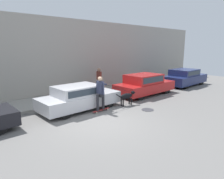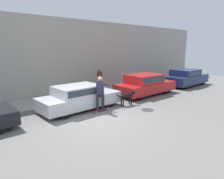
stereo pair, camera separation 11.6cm
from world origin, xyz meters
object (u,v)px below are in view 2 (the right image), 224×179
skateboarder (100,92)px  pedestrian_with_bag (100,79)px  parked_car_2 (145,85)px  dog (127,96)px  parked_car_1 (79,98)px  parked_car_3 (186,78)px

skateboarder → pedestrian_with_bag: size_ratio=1.69×
parked_car_2 → dog: size_ratio=3.31×
parked_car_1 → parked_car_3: size_ratio=0.98×
pedestrian_with_bag → parked_car_2: bearing=145.8°
parked_car_2 → parked_car_3: (5.01, -0.00, -0.01)m
dog → pedestrian_with_bag: (0.69, 3.36, 0.49)m
parked_car_1 → pedestrian_with_bag: size_ratio=2.67×
parked_car_1 → pedestrian_with_bag: 3.82m
parked_car_1 → parked_car_3: (9.98, 0.00, 0.05)m
parked_car_3 → pedestrian_with_bag: 7.37m
parked_car_3 → skateboarder: skateboarder is taller
skateboarder → pedestrian_with_bag: (2.43, 3.32, -0.01)m
dog → skateboarder: bearing=-177.3°
parked_car_2 → pedestrian_with_bag: size_ratio=2.73×
parked_car_3 → dog: (-7.67, -1.03, -0.15)m
parked_car_3 → skateboarder: bearing=-175.8°
parked_car_1 → skateboarder: skateboarder is taller
parked_car_2 → parked_car_3: bearing=-0.5°
parked_car_2 → pedestrian_with_bag: pedestrian_with_bag is taller
parked_car_1 → pedestrian_with_bag: (3.00, 2.33, 0.39)m
parked_car_3 → parked_car_2: bearing=178.2°
parked_car_2 → parked_car_3: parked_car_2 is taller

